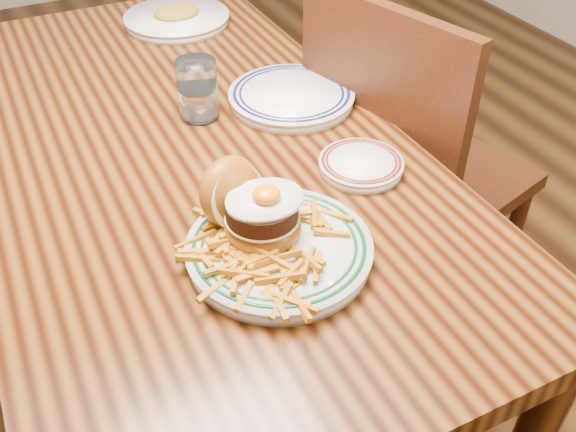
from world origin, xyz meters
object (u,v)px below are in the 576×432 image
main_plate (271,234)px  side_plate (361,164)px  chair_right (406,170)px  table (187,172)px

main_plate → side_plate: bearing=7.6°
chair_right → side_plate: bearing=21.7°
table → side_plate: size_ratio=9.77×
main_plate → table: bearing=71.6°
main_plate → side_plate: (0.26, 0.14, -0.03)m
chair_right → side_plate: (-0.28, -0.21, 0.23)m
table → chair_right: 0.57m
chair_right → main_plate: chair_right is taller
table → main_plate: size_ratio=4.94×
table → main_plate: main_plate is taller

